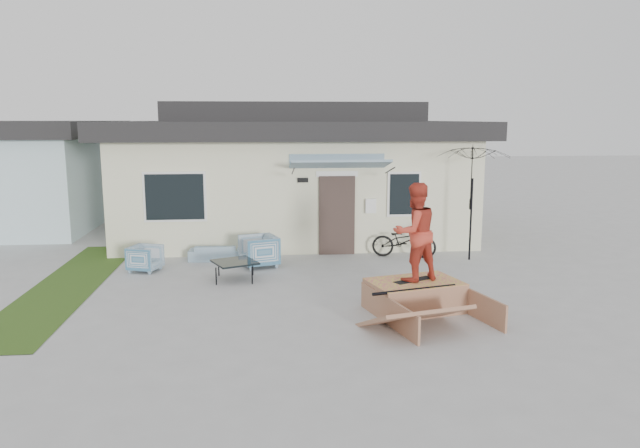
{
  "coord_description": "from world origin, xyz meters",
  "views": [
    {
      "loc": [
        -0.91,
        -11.1,
        3.58
      ],
      "look_at": [
        0.3,
        1.8,
        1.3
      ],
      "focal_mm": 33.65,
      "sensor_mm": 36.0,
      "label": 1
    }
  ],
  "objects": [
    {
      "name": "house",
      "position": [
        0.0,
        7.99,
        1.94
      ],
      "size": [
        10.8,
        8.49,
        4.1
      ],
      "color": "beige",
      "rests_on": "ground"
    },
    {
      "name": "skateboard",
      "position": [
        1.88,
        -0.34,
        0.58
      ],
      "size": [
        0.84,
        0.57,
        0.05
      ],
      "primitive_type": "cube",
      "rotation": [
        0.0,
        0.0,
        0.48
      ],
      "color": "black",
      "rests_on": "skate_ramp"
    },
    {
      "name": "skater",
      "position": [
        1.88,
        -0.34,
        1.53
      ],
      "size": [
        1.09,
        0.97,
        1.85
      ],
      "primitive_type": "imported",
      "rotation": [
        0.0,
        0.0,
        3.49
      ],
      "color": "#C03B29",
      "rests_on": "skateboard"
    },
    {
      "name": "loveseat",
      "position": [
        -2.16,
        4.08,
        0.27
      ],
      "size": [
        1.39,
        0.48,
        0.53
      ],
      "primitive_type": "imported",
      "rotation": [
        0.0,
        0.0,
        3.09
      ],
      "color": "#2F698E",
      "rests_on": "ground"
    },
    {
      "name": "coffee_table",
      "position": [
        -1.59,
        2.1,
        0.22
      ],
      "size": [
        1.15,
        1.15,
        0.43
      ],
      "primitive_type": "cube",
      "rotation": [
        0.0,
        0.0,
        0.42
      ],
      "color": "black",
      "rests_on": "ground"
    },
    {
      "name": "grass_strip",
      "position": [
        -5.2,
        2.0,
        0.0
      ],
      "size": [
        1.4,
        8.0,
        0.01
      ],
      "primitive_type": "cube",
      "color": "#2B4A17",
      "rests_on": "ground"
    },
    {
      "name": "armchair_right",
      "position": [
        -1.07,
        3.3,
        0.43
      ],
      "size": [
        1.0,
        1.03,
        0.85
      ],
      "primitive_type": "imported",
      "rotation": [
        0.0,
        0.0,
        -1.25
      ],
      "color": "#2F698E",
      "rests_on": "ground"
    },
    {
      "name": "skate_ramp",
      "position": [
        1.89,
        -0.39,
        0.28
      ],
      "size": [
        2.17,
        2.57,
        0.55
      ],
      "primitive_type": null,
      "rotation": [
        0.0,
        0.0,
        0.26
      ],
      "color": "#966448",
      "rests_on": "ground"
    },
    {
      "name": "ground",
      "position": [
        0.0,
        0.0,
        0.0
      ],
      "size": [
        90.0,
        90.0,
        0.0
      ],
      "primitive_type": "plane",
      "color": "#A5A5A5",
      "rests_on": "ground"
    },
    {
      "name": "patio_umbrella",
      "position": [
        4.32,
        3.52,
        1.75
      ],
      "size": [
        2.22,
        2.13,
        2.2
      ],
      "color": "black",
      "rests_on": "ground"
    },
    {
      "name": "bicycle",
      "position": [
        2.7,
        3.94,
        0.53
      ],
      "size": [
        1.77,
        1.03,
        1.07
      ],
      "primitive_type": "imported",
      "rotation": [
        0.0,
        0.0,
        1.29
      ],
      "color": "black",
      "rests_on": "ground"
    },
    {
      "name": "armchair_left",
      "position": [
        -3.75,
        3.09,
        0.34
      ],
      "size": [
        0.81,
        0.83,
        0.69
      ],
      "primitive_type": "imported",
      "rotation": [
        0.0,
        0.0,
        1.24
      ],
      "color": "#2F698E",
      "rests_on": "ground"
    }
  ]
}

